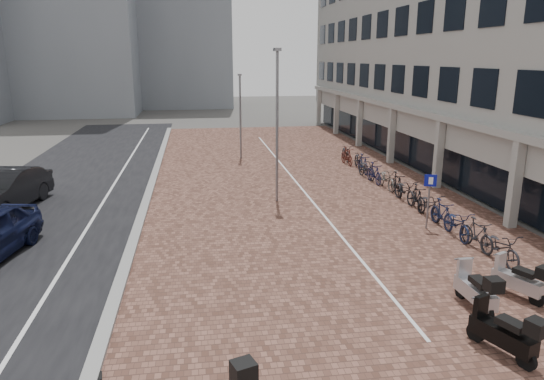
{
  "coord_description": "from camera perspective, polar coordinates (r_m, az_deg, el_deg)",
  "views": [
    {
      "loc": [
        -2.83,
        -12.33,
        6.25
      ],
      "look_at": [
        0.0,
        6.0,
        1.3
      ],
      "focal_mm": 33.01,
      "sensor_mm": 36.0,
      "label": 1
    }
  ],
  "objects": [
    {
      "name": "lamp_near",
      "position": [
        21.64,
        0.58,
        7.04
      ],
      "size": [
        0.12,
        0.12,
        6.55
      ],
      "primitive_type": "cylinder",
      "color": "gray",
      "rests_on": "ground"
    },
    {
      "name": "ground",
      "position": [
        14.11,
        3.79,
        -11.38
      ],
      "size": [
        140.0,
        140.0,
        0.0
      ],
      "primitive_type": "plane",
      "color": "#474442",
      "rests_on": "ground"
    },
    {
      "name": "scooter_back",
      "position": [
        14.96,
        26.29,
        -9.04
      ],
      "size": [
        1.12,
        1.7,
        1.12
      ],
      "primitive_type": null,
      "rotation": [
        0.0,
        0.0,
        0.41
      ],
      "color": "silver",
      "rests_on": "ground"
    },
    {
      "name": "lane_line",
      "position": [
        25.46,
        -17.92,
        0.04
      ],
      "size": [
        0.12,
        44.0,
        0.0
      ],
      "primitive_type": "cube",
      "color": "white",
      "rests_on": "street_asphalt"
    },
    {
      "name": "curb",
      "position": [
        25.21,
        -13.67,
        0.32
      ],
      "size": [
        0.35,
        42.0,
        0.14
      ],
      "primitive_type": "cube",
      "color": "gray",
      "rests_on": "ground"
    },
    {
      "name": "street_asphalt",
      "position": [
        25.87,
        -22.29,
        -0.17
      ],
      "size": [
        8.0,
        50.0,
        0.03
      ],
      "primitive_type": "cube",
      "color": "black",
      "rests_on": "ground"
    },
    {
      "name": "lamp_far",
      "position": [
        31.28,
        -3.63,
        8.22
      ],
      "size": [
        0.12,
        0.12,
        5.21
      ],
      "primitive_type": "cylinder",
      "color": "gray",
      "rests_on": "ground"
    },
    {
      "name": "scooter_front",
      "position": [
        13.83,
        22.2,
        -10.36
      ],
      "size": [
        0.55,
        1.74,
        1.2
      ],
      "primitive_type": null,
      "rotation": [
        0.0,
        0.0,
        0.01
      ],
      "color": "#B4B4B9",
      "rests_on": "ground"
    },
    {
      "name": "parking_line",
      "position": [
        25.61,
        2.82,
        0.88
      ],
      "size": [
        0.1,
        30.0,
        0.0
      ],
      "primitive_type": "cube",
      "color": "white",
      "rests_on": "plaza_brick"
    },
    {
      "name": "plaza_brick",
      "position": [
        25.58,
        2.38,
        0.81
      ],
      "size": [
        14.5,
        42.0,
        0.04
      ],
      "primitive_type": "cube",
      "color": "brown",
      "rests_on": "ground"
    },
    {
      "name": "scooter_mid",
      "position": [
        12.12,
        24.85,
        -14.37
      ],
      "size": [
        1.13,
        1.81,
        1.19
      ],
      "primitive_type": null,
      "rotation": [
        0.0,
        0.0,
        0.37
      ],
      "color": "black",
      "rests_on": "ground"
    },
    {
      "name": "office_building",
      "position": [
        32.51,
        21.39,
        17.84
      ],
      "size": [
        8.4,
        40.0,
        15.0
      ],
      "color": "gray",
      "rests_on": "ground"
    },
    {
      "name": "bike_row",
      "position": [
        23.94,
        13.88,
        0.65
      ],
      "size": [
        1.21,
        18.11,
        1.05
      ],
      "color": "black",
      "rests_on": "ground"
    },
    {
      "name": "parking_sign",
      "position": [
        19.29,
        17.49,
        -0.41
      ],
      "size": [
        0.43,
        0.17,
        2.1
      ],
      "rotation": [
        0.0,
        0.0,
        -0.31
      ],
      "color": "slate",
      "rests_on": "ground"
    },
    {
      "name": "car_dark",
      "position": [
        23.62,
        -28.3,
        -0.08
      ],
      "size": [
        2.78,
        5.46,
        1.72
      ],
      "primitive_type": "imported",
      "rotation": [
        0.0,
        0.0,
        -0.19
      ],
      "color": "black",
      "rests_on": "ground"
    },
    {
      "name": "shoes",
      "position": [
        11.18,
        -19.57,
        -19.74
      ],
      "size": [
        0.43,
        0.38,
        0.1
      ],
      "primitive_type": null,
      "rotation": [
        0.0,
        0.0,
        0.16
      ],
      "color": "black",
      "rests_on": "ground"
    }
  ]
}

